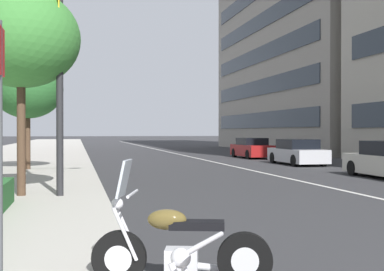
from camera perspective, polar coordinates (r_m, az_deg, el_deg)
name	(u,v)px	position (r m, az deg, el deg)	size (l,w,h in m)	color
sidewalk_right_plaza	(14,159)	(33.42, -20.06, -2.56)	(160.00, 9.38, 0.15)	#B2ADA3
lane_centre_stripe	(179,154)	(39.01, -1.53, -2.21)	(110.00, 0.16, 0.01)	silver
motorcycle_nearest_camera	(178,249)	(5.84, -1.65, -13.09)	(0.82, 2.06, 1.48)	black
car_lead_in_lane	(297,153)	(27.46, 12.21, -1.98)	(4.33, 1.87, 1.40)	#B7B7BC
car_far_down_avenue	(252,149)	(33.77, 7.03, -1.53)	(4.18, 1.89, 1.38)	maroon
street_lamp_with_banners	(74,4)	(13.49, -13.60, 14.77)	(1.26, 2.60, 8.33)	#232326
street_tree_far_plaza	(21,39)	(13.61, -19.36, 10.64)	(3.03, 3.03, 5.38)	#473323
street_tree_by_lamp_post	(28,89)	(22.81, -18.65, 5.15)	(3.07, 3.07, 4.85)	#473323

